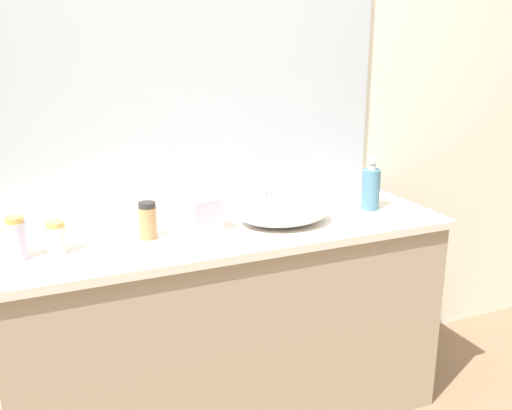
{
  "coord_description": "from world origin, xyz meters",
  "views": [
    {
      "loc": [
        -0.71,
        -1.52,
        1.53
      ],
      "look_at": [
        0.11,
        0.39,
        0.92
      ],
      "focal_mm": 40.36,
      "sensor_mm": 36.0,
      "label": 1
    }
  ],
  "objects_px": {
    "sink_basin": "(283,211)",
    "candle_jar": "(336,206)",
    "soap_dispenser": "(371,186)",
    "lotion_bottle": "(16,239)",
    "spray_can": "(148,221)",
    "perfume_bottle": "(57,238)",
    "tissue_box": "(201,212)"
  },
  "relations": [
    {
      "from": "sink_basin",
      "to": "candle_jar",
      "type": "distance_m",
      "value": 0.27
    },
    {
      "from": "soap_dispenser",
      "to": "lotion_bottle",
      "type": "xyz_separation_m",
      "value": [
        -1.36,
        -0.02,
        -0.03
      ]
    },
    {
      "from": "sink_basin",
      "to": "perfume_bottle",
      "type": "xyz_separation_m",
      "value": [
        -0.83,
        0.01,
        0.01
      ]
    },
    {
      "from": "candle_jar",
      "to": "sink_basin",
      "type": "bearing_deg",
      "value": -171.02
    },
    {
      "from": "spray_can",
      "to": "tissue_box",
      "type": "height_order",
      "value": "tissue_box"
    },
    {
      "from": "sink_basin",
      "to": "perfume_bottle",
      "type": "bearing_deg",
      "value": 179.33
    },
    {
      "from": "soap_dispenser",
      "to": "tissue_box",
      "type": "distance_m",
      "value": 0.73
    },
    {
      "from": "sink_basin",
      "to": "spray_can",
      "type": "height_order",
      "value": "spray_can"
    },
    {
      "from": "sink_basin",
      "to": "tissue_box",
      "type": "xyz_separation_m",
      "value": [
        -0.32,
        0.04,
        0.02
      ]
    },
    {
      "from": "sink_basin",
      "to": "tissue_box",
      "type": "distance_m",
      "value": 0.32
    },
    {
      "from": "perfume_bottle",
      "to": "soap_dispenser",
      "type": "bearing_deg",
      "value": 0.73
    },
    {
      "from": "tissue_box",
      "to": "candle_jar",
      "type": "relative_size",
      "value": 3.53
    },
    {
      "from": "sink_basin",
      "to": "tissue_box",
      "type": "height_order",
      "value": "tissue_box"
    },
    {
      "from": "sink_basin",
      "to": "lotion_bottle",
      "type": "height_order",
      "value": "lotion_bottle"
    },
    {
      "from": "soap_dispenser",
      "to": "perfume_bottle",
      "type": "relative_size",
      "value": 2.1
    },
    {
      "from": "candle_jar",
      "to": "lotion_bottle",
      "type": "bearing_deg",
      "value": -178.41
    },
    {
      "from": "spray_can",
      "to": "tissue_box",
      "type": "bearing_deg",
      "value": 3.04
    },
    {
      "from": "sink_basin",
      "to": "spray_can",
      "type": "distance_m",
      "value": 0.52
    },
    {
      "from": "soap_dispenser",
      "to": "sink_basin",
      "type": "bearing_deg",
      "value": -176.46
    },
    {
      "from": "sink_basin",
      "to": "candle_jar",
      "type": "relative_size",
      "value": 7.79
    },
    {
      "from": "perfume_bottle",
      "to": "tissue_box",
      "type": "height_order",
      "value": "tissue_box"
    },
    {
      "from": "lotion_bottle",
      "to": "perfume_bottle",
      "type": "height_order",
      "value": "lotion_bottle"
    },
    {
      "from": "lotion_bottle",
      "to": "candle_jar",
      "type": "xyz_separation_m",
      "value": [
        1.21,
        0.03,
        -0.05
      ]
    },
    {
      "from": "soap_dispenser",
      "to": "spray_can",
      "type": "height_order",
      "value": "soap_dispenser"
    },
    {
      "from": "spray_can",
      "to": "tissue_box",
      "type": "distance_m",
      "value": 0.2
    },
    {
      "from": "candle_jar",
      "to": "perfume_bottle",
      "type": "bearing_deg",
      "value": -178.34
    },
    {
      "from": "sink_basin",
      "to": "spray_can",
      "type": "bearing_deg",
      "value": 176.27
    },
    {
      "from": "soap_dispenser",
      "to": "lotion_bottle",
      "type": "distance_m",
      "value": 1.36
    },
    {
      "from": "lotion_bottle",
      "to": "tissue_box",
      "type": "xyz_separation_m",
      "value": [
        0.63,
        0.04,
        0.0
      ]
    },
    {
      "from": "lotion_bottle",
      "to": "candle_jar",
      "type": "distance_m",
      "value": 1.21
    },
    {
      "from": "perfume_bottle",
      "to": "spray_can",
      "type": "relative_size",
      "value": 0.82
    },
    {
      "from": "tissue_box",
      "to": "lotion_bottle",
      "type": "bearing_deg",
      "value": -176.67
    }
  ]
}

